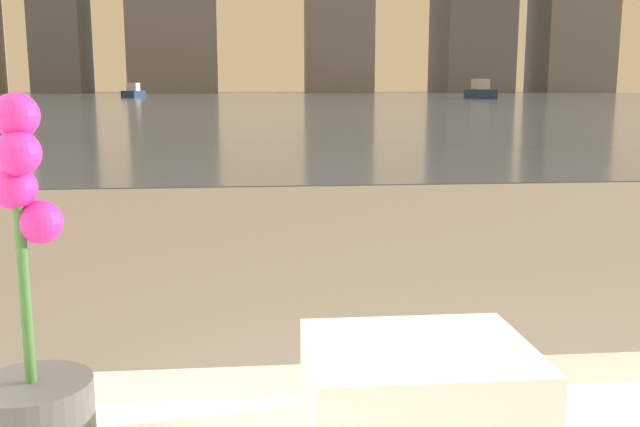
% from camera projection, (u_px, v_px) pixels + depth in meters
% --- Properties ---
extents(potted_orchid, '(0.13, 0.13, 0.41)m').
position_uv_depth(potted_orchid, '(32.00, 370.00, 0.78)').
color(potted_orchid, '#4C4C4C').
rests_on(potted_orchid, bathtub).
extents(towel_stack, '(0.26, 0.22, 0.12)m').
position_uv_depth(towel_stack, '(418.00, 394.00, 0.83)').
color(towel_stack, white).
rests_on(towel_stack, bathtub).
extents(harbor_water, '(180.00, 110.00, 0.01)m').
position_uv_depth(harbor_water, '(253.00, 98.00, 60.96)').
color(harbor_water, slate).
rests_on(harbor_water, ground_plane).
extents(harbor_boat_2, '(1.70, 3.61, 1.30)m').
position_uv_depth(harbor_boat_2, '(133.00, 92.00, 64.01)').
color(harbor_boat_2, navy).
rests_on(harbor_boat_2, harbor_water).
extents(harbor_boat_3, '(1.47, 4.27, 1.60)m').
position_uv_depth(harbor_boat_3, '(480.00, 92.00, 57.98)').
color(harbor_boat_3, navy).
rests_on(harbor_boat_3, harbor_water).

